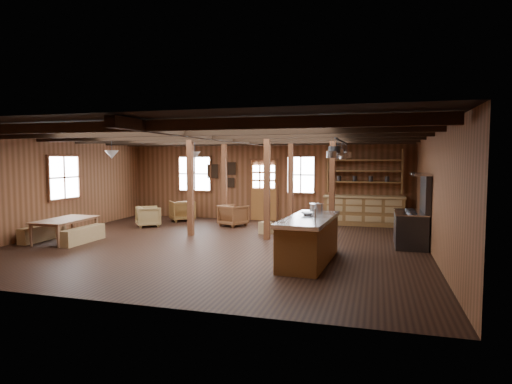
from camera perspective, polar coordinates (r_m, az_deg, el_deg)
room at (r=10.62m, az=-5.10°, el=0.45°), size 10.04×9.04×2.84m
ceiling_joists at (r=10.78m, az=-4.81°, el=7.31°), size 9.80×8.82×0.18m
timber_posts at (r=12.44m, az=0.57°, el=1.03°), size 3.95×2.35×2.80m
back_door at (r=14.89m, az=1.03°, el=-0.42°), size 1.02×0.08×2.15m
window_back_left at (r=15.72m, az=-8.16°, el=2.42°), size 1.32×0.06×1.32m
window_back_right at (r=14.58m, az=5.99°, el=2.29°), size 1.02×0.06×1.32m
window_left at (r=13.60m, az=-24.24°, el=1.78°), size 0.14×1.24×1.32m
notice_boards at (r=15.30m, az=-4.40°, el=2.54°), size 1.08×0.03×0.90m
back_counter at (r=14.19m, az=14.17°, el=-1.93°), size 2.55×0.60×2.45m
pendant_lamps at (r=12.46m, az=-13.21°, el=4.84°), size 1.86×2.36×0.66m
pot_rack at (r=10.25m, az=11.09°, el=5.18°), size 0.42×3.00×0.44m
kitchen_island at (r=8.92m, az=7.09°, el=-6.29°), size 1.04×2.55×1.20m
step_stool at (r=12.24m, az=1.30°, el=-4.81°), size 0.46×0.39×0.34m
commercial_range at (r=11.11m, az=20.18°, el=-3.81°), size 0.77×1.45×1.79m
dining_table at (r=12.11m, az=-23.92°, el=-4.69°), size 0.98×1.70×0.59m
bench_wall at (r=12.61m, az=-26.54°, el=-4.87°), size 0.27×1.45×0.40m
bench_aisle at (r=11.81m, az=-22.03°, el=-5.33°), size 0.27×1.44×0.40m
armchair_a at (r=15.02m, az=-9.83°, el=-2.45°), size 1.08×1.09×0.71m
armchair_b at (r=13.67m, az=-3.04°, el=-3.12°), size 1.00×1.00×0.69m
armchair_c at (r=13.97m, az=-14.16°, el=-3.17°), size 0.99×0.98×0.65m
counter_pot at (r=9.82m, az=8.04°, el=-2.06°), size 0.30×0.30×0.18m
bowl at (r=9.15m, az=6.87°, el=-2.88°), size 0.32×0.32×0.07m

